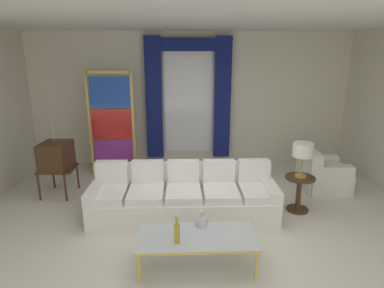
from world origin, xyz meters
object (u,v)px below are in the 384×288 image
(bottle_crystal_tall, at_px, (177,232))
(round_side_table, at_px, (299,190))
(coffee_table, at_px, (197,238))
(couch_white_long, at_px, (184,196))
(peacock_figurine, at_px, (137,171))
(table_lamp_brass, at_px, (303,151))
(stained_glass_divider, at_px, (112,126))
(bottle_blue_decanter, at_px, (202,220))
(armchair_white, at_px, (321,175))
(vintage_tv, at_px, (56,157))

(bottle_crystal_tall, distance_m, round_side_table, 2.52)
(round_side_table, bearing_deg, coffee_table, -141.83)
(couch_white_long, distance_m, peacock_figurine, 1.72)
(coffee_table, xyz_separation_m, table_lamp_brass, (1.76, 1.38, 0.65))
(bottle_crystal_tall, height_order, stained_glass_divider, stained_glass_divider)
(bottle_blue_decanter, height_order, round_side_table, bottle_blue_decanter)
(stained_glass_divider, bearing_deg, round_side_table, -28.70)
(couch_white_long, relative_size, peacock_figurine, 4.88)
(armchair_white, height_order, peacock_figurine, armchair_white)
(table_lamp_brass, bearing_deg, armchair_white, 49.04)
(coffee_table, bearing_deg, stained_glass_divider, 116.45)
(peacock_figurine, bearing_deg, table_lamp_brass, -26.42)
(couch_white_long, bearing_deg, table_lamp_brass, 1.22)
(stained_glass_divider, bearing_deg, peacock_figurine, -39.20)
(couch_white_long, relative_size, vintage_tv, 2.18)
(couch_white_long, height_order, bottle_crystal_tall, couch_white_long)
(coffee_table, relative_size, peacock_figurine, 2.38)
(bottle_blue_decanter, xyz_separation_m, table_lamp_brass, (1.69, 1.16, 0.54))
(table_lamp_brass, bearing_deg, round_side_table, -172.87)
(armchair_white, height_order, table_lamp_brass, table_lamp_brass)
(stained_glass_divider, xyz_separation_m, round_side_table, (3.37, -1.84, -0.70))
(bottle_blue_decanter, relative_size, round_side_table, 0.38)
(couch_white_long, xyz_separation_m, vintage_tv, (-2.29, 0.86, 0.42))
(coffee_table, distance_m, round_side_table, 2.24)
(couch_white_long, distance_m, vintage_tv, 2.48)
(couch_white_long, distance_m, coffee_table, 1.35)
(bottle_crystal_tall, height_order, round_side_table, bottle_crystal_tall)
(couch_white_long, distance_m, bottle_crystal_tall, 1.51)
(table_lamp_brass, bearing_deg, bottle_blue_decanter, -145.53)
(couch_white_long, bearing_deg, vintage_tv, 159.30)
(stained_glass_divider, distance_m, round_side_table, 3.90)
(vintage_tv, relative_size, stained_glass_divider, 0.61)
(peacock_figurine, xyz_separation_m, round_side_table, (2.83, -1.41, 0.14))
(table_lamp_brass, bearing_deg, peacock_figurine, 153.58)
(bottle_crystal_tall, height_order, armchair_white, armchair_white)
(coffee_table, height_order, bottle_blue_decanter, bottle_blue_decanter)
(bottle_crystal_tall, distance_m, table_lamp_brass, 2.56)
(couch_white_long, xyz_separation_m, bottle_blue_decanter, (0.21, -1.12, 0.18))
(bottle_crystal_tall, distance_m, peacock_figurine, 3.06)
(coffee_table, xyz_separation_m, round_side_table, (1.76, 1.38, -0.02))
(vintage_tv, bearing_deg, peacock_figurine, 23.22)
(vintage_tv, distance_m, round_side_table, 4.29)
(bottle_blue_decanter, bearing_deg, armchair_white, 39.66)
(coffee_table, relative_size, armchair_white, 1.70)
(bottle_blue_decanter, bearing_deg, table_lamp_brass, 34.47)
(round_side_table, height_order, table_lamp_brass, table_lamp_brass)
(bottle_blue_decanter, bearing_deg, peacock_figurine, 114.03)
(peacock_figurine, distance_m, round_side_table, 3.17)
(couch_white_long, relative_size, stained_glass_divider, 1.33)
(bottle_blue_decanter, relative_size, armchair_white, 0.27)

